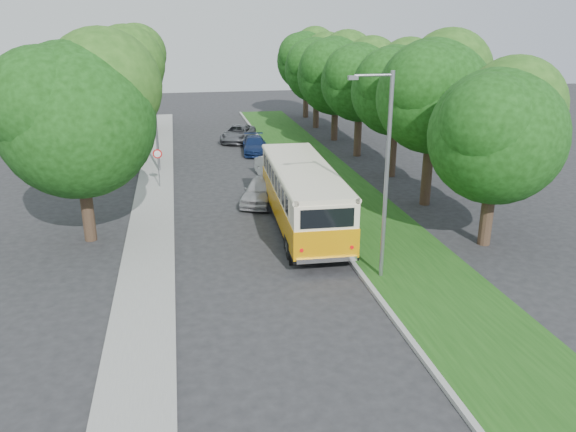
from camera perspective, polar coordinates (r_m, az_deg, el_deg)
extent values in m
plane|color=#242427|center=(23.85, -2.49, -4.63)|extent=(120.00, 120.00, 0.00)
cube|color=gray|center=(29.05, 3.02, -0.01)|extent=(0.20, 70.00, 0.15)
cube|color=#1A4813|center=(29.70, 7.42, 0.26)|extent=(4.50, 70.00, 0.13)
cube|color=gray|center=(28.30, -13.72, -1.13)|extent=(2.20, 70.00, 0.12)
cylinder|color=#332319|center=(26.60, 19.61, 0.65)|extent=(0.56, 0.56, 3.35)
sphere|color=#12360C|center=(25.80, 20.43, 7.57)|extent=(5.85, 5.85, 5.85)
sphere|color=#12360C|center=(26.65, 21.99, 10.28)|extent=(4.38, 4.38, 4.38)
sphere|color=#12360C|center=(24.61, 19.73, 8.87)|extent=(4.09, 4.09, 4.09)
cylinder|color=#332319|center=(31.47, 13.99, 4.86)|extent=(0.56, 0.56, 4.26)
sphere|color=#12360C|center=(30.78, 14.56, 11.68)|extent=(5.98, 5.98, 5.98)
sphere|color=#12360C|center=(31.65, 16.04, 13.93)|extent=(4.49, 4.49, 4.49)
sphere|color=#12360C|center=(29.65, 13.70, 12.94)|extent=(4.19, 4.19, 4.19)
cylinder|color=#332319|center=(36.98, 10.57, 6.97)|extent=(0.56, 0.56, 3.95)
sphere|color=#12360C|center=(36.42, 10.91, 12.38)|extent=(5.61, 5.61, 5.61)
sphere|color=#12360C|center=(37.19, 12.14, 14.18)|extent=(4.21, 4.21, 4.21)
sphere|color=#12360C|center=(35.39, 10.11, 13.38)|extent=(3.92, 3.92, 3.92)
cylinder|color=#332319|center=(42.39, 7.12, 8.64)|extent=(0.56, 0.56, 3.86)
sphere|color=#12360C|center=(41.90, 7.32, 13.32)|extent=(5.64, 5.64, 5.64)
sphere|color=#12360C|center=(42.65, 8.45, 14.90)|extent=(4.23, 4.23, 4.23)
sphere|color=#12360C|center=(40.90, 6.52, 14.20)|extent=(3.95, 3.95, 3.95)
cylinder|color=#332319|center=(48.04, 4.76, 9.80)|extent=(0.56, 0.56, 3.58)
sphere|color=#12360C|center=(47.58, 4.88, 14.00)|extent=(6.36, 6.36, 6.36)
sphere|color=#12360C|center=(48.41, 6.03, 15.56)|extent=(4.77, 4.77, 4.77)
sphere|color=#12360C|center=(46.50, 4.02, 14.88)|extent=(4.45, 4.45, 4.45)
cylinder|color=#332319|center=(53.72, 2.87, 10.90)|extent=(0.56, 0.56, 3.68)
sphere|color=#12360C|center=(53.33, 2.93, 14.59)|extent=(5.91, 5.91, 5.91)
sphere|color=#12360C|center=(54.07, 3.90, 15.89)|extent=(4.43, 4.43, 4.43)
sphere|color=#12360C|center=(52.35, 2.17, 15.32)|extent=(4.14, 4.14, 4.14)
cylinder|color=#332319|center=(59.57, 1.82, 11.92)|extent=(0.56, 0.56, 4.05)
sphere|color=#12360C|center=(59.21, 1.86, 15.44)|extent=(5.97, 5.97, 5.97)
sphere|color=#12360C|center=(59.96, 2.75, 16.62)|extent=(4.48, 4.48, 4.48)
sphere|color=#12360C|center=(58.24, 1.15, 16.12)|extent=(4.18, 4.18, 4.18)
cylinder|color=#332319|center=(27.08, -19.79, 1.33)|extent=(0.56, 0.56, 3.68)
sphere|color=#12360C|center=(26.25, -20.70, 9.05)|extent=(6.80, 6.80, 6.80)
sphere|color=#12360C|center=(26.57, -18.25, 12.40)|extent=(5.10, 5.10, 5.10)
sphere|color=#12360C|center=(25.49, -23.51, 10.37)|extent=(4.76, 4.76, 4.76)
cylinder|color=#332319|center=(40.56, -17.17, 7.32)|extent=(0.56, 0.56, 3.68)
sphere|color=#12360C|center=(40.01, -17.70, 12.51)|extent=(6.80, 6.80, 6.80)
sphere|color=#12360C|center=(40.46, -16.08, 14.67)|extent=(5.10, 5.10, 5.10)
sphere|color=#12360C|center=(39.22, -19.47, 13.46)|extent=(4.76, 4.76, 4.76)
cylinder|color=#332319|center=(52.33, -15.99, 9.97)|extent=(0.56, 0.56, 3.68)
sphere|color=#12360C|center=(51.91, -16.38, 14.00)|extent=(6.80, 6.80, 6.80)
sphere|color=#12360C|center=(52.41, -15.12, 15.65)|extent=(5.10, 5.10, 5.10)
sphere|color=#12360C|center=(51.10, -17.72, 14.76)|extent=(4.76, 4.76, 4.76)
cylinder|color=gray|center=(21.26, 9.96, 3.54)|extent=(0.16, 0.16, 8.00)
cylinder|color=gray|center=(20.33, 8.70, 13.95)|extent=(1.40, 0.10, 0.10)
cube|color=gray|center=(20.09, 6.61, 13.78)|extent=(0.35, 0.16, 0.14)
cylinder|color=gray|center=(38.06, -13.33, 9.84)|extent=(0.16, 0.16, 7.50)
cylinder|color=gray|center=(37.70, -14.86, 15.16)|extent=(1.40, 0.10, 0.10)
cube|color=gray|center=(37.75, -16.02, 14.96)|extent=(0.35, 0.16, 0.14)
cylinder|color=gray|center=(34.63, -13.01, 4.73)|extent=(0.06, 0.06, 2.50)
cone|color=red|center=(34.38, -13.13, 6.17)|extent=(0.56, 0.02, 0.56)
cone|color=white|center=(34.36, -13.13, 6.16)|extent=(0.40, 0.02, 0.40)
imported|color=#A4A5A9|center=(31.22, -2.72, 2.63)|extent=(3.17, 4.58, 1.45)
imported|color=white|center=(35.49, -1.08, 4.75)|extent=(2.40, 4.78, 1.50)
imported|color=navy|center=(43.26, -3.41, 7.20)|extent=(2.15, 4.45, 1.25)
imported|color=#585A60|center=(47.68, -5.10, 8.35)|extent=(3.74, 5.30, 1.34)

